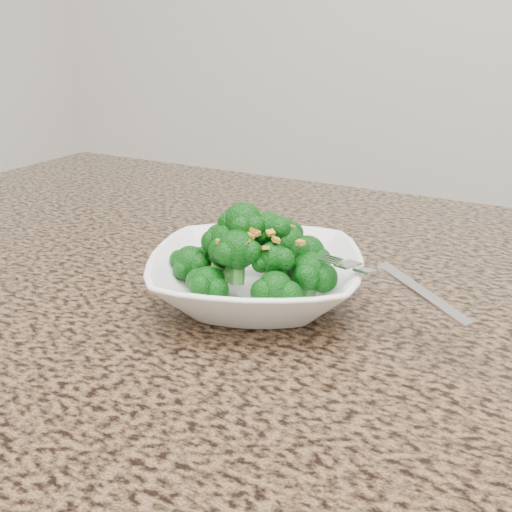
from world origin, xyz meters
The scene contains 5 objects.
granite_counter centered at (0.00, 0.30, 0.89)m, with size 1.64×1.04×0.03m, color brown.
bowl centered at (-0.14, 0.34, 0.93)m, with size 0.21×0.21×0.05m, color white.
broccoli_pile centered at (-0.14, 0.34, 0.98)m, with size 0.18×0.18×0.07m, color #084E0B, non-canonical shape.
garlic_topping centered at (-0.14, 0.34, 1.02)m, with size 0.11×0.11×0.01m, color gold, non-canonical shape.
fork centered at (-0.02, 0.34, 0.96)m, with size 0.16×0.03×0.01m, color silver, non-canonical shape.
Camera 1 is at (0.15, -0.17, 1.17)m, focal length 45.00 mm.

